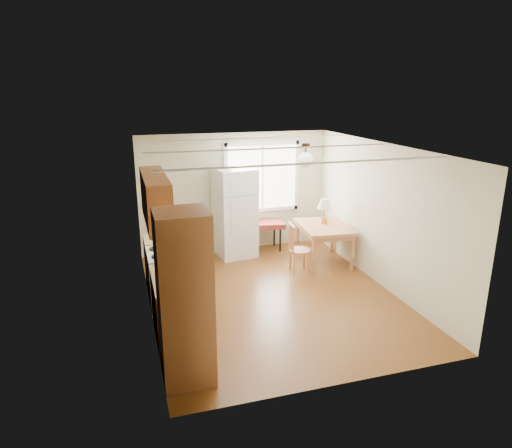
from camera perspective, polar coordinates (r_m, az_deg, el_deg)
name	(u,v)px	position (r m, az deg, el deg)	size (l,w,h in m)	color
room_shell	(273,225)	(7.35, 2.12, -0.16)	(4.60, 5.60, 2.62)	#502A10
kitchen_run	(172,276)	(6.56, -10.49, -6.40)	(0.65, 3.40, 2.20)	brown
window_unit	(262,177)	(9.75, 0.77, 5.87)	(1.64, 0.05, 1.51)	white
pendant_light	(305,159)	(7.75, 6.18, 8.10)	(0.26, 0.26, 0.40)	#301D15
refrigerator	(235,213)	(9.37, -2.68, 1.43)	(0.85, 0.85, 1.83)	white
bench	(251,225)	(9.65, -0.60, -0.18)	(1.46, 0.71, 0.65)	maroon
dining_table	(324,230)	(9.15, 8.51, -0.78)	(1.02, 1.30, 0.76)	#B06C44
chair	(295,245)	(8.61, 4.95, -2.68)	(0.42, 0.41, 0.93)	#B06C44
table_lamp	(325,206)	(9.17, 8.57, 2.27)	(0.29, 0.29, 0.50)	#BB7E3B
coffee_maker	(171,266)	(6.41, -10.53, -5.15)	(0.19, 0.24, 0.35)	black
kettle	(164,261)	(6.71, -11.40, -4.56)	(0.11, 0.11, 0.21)	red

